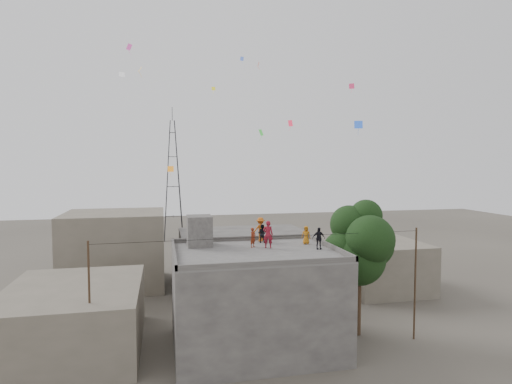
# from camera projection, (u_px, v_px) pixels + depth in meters

# --- Properties ---
(ground) EXTENTS (140.00, 140.00, 0.00)m
(ground) POSITION_uv_depth(u_px,v_px,m) (255.00, 347.00, 26.88)
(ground) COLOR #464139
(ground) RESTS_ON ground
(main_building) EXTENTS (10.00, 8.00, 6.10)m
(main_building) POSITION_uv_depth(u_px,v_px,m) (255.00, 300.00, 26.68)
(main_building) COLOR #43413F
(main_building) RESTS_ON ground
(parapet) EXTENTS (10.00, 8.00, 0.30)m
(parapet) POSITION_uv_depth(u_px,v_px,m) (255.00, 249.00, 26.47)
(parapet) COLOR #43413F
(parapet) RESTS_ON main_building
(stair_head_box) EXTENTS (1.60, 1.80, 2.00)m
(stair_head_box) POSITION_uv_depth(u_px,v_px,m) (199.00, 231.00, 28.27)
(stair_head_box) COLOR #43413F
(stair_head_box) RESTS_ON main_building
(neighbor_west) EXTENTS (8.00, 10.00, 4.00)m
(neighbor_west) POSITION_uv_depth(u_px,v_px,m) (74.00, 318.00, 26.35)
(neighbor_west) COLOR #635C4E
(neighbor_west) RESTS_ON ground
(neighbor_north) EXTENTS (12.00, 9.00, 5.00)m
(neighbor_north) POSITION_uv_depth(u_px,v_px,m) (244.00, 258.00, 40.79)
(neighbor_north) COLOR #43413F
(neighbor_north) RESTS_ON ground
(neighbor_northwest) EXTENTS (9.00, 8.00, 7.00)m
(neighbor_northwest) POSITION_uv_depth(u_px,v_px,m) (115.00, 249.00, 40.11)
(neighbor_northwest) COLOR #635C4E
(neighbor_northwest) RESTS_ON ground
(neighbor_east) EXTENTS (7.00, 8.00, 4.40)m
(neighbor_east) POSITION_uv_depth(u_px,v_px,m) (380.00, 265.00, 39.47)
(neighbor_east) COLOR #635C4E
(neighbor_east) RESTS_ON ground
(tree) EXTENTS (4.90, 4.60, 9.10)m
(tree) POSITION_uv_depth(u_px,v_px,m) (360.00, 245.00, 28.64)
(tree) COLOR black
(tree) RESTS_ON ground
(utility_line) EXTENTS (20.12, 0.62, 7.40)m
(utility_line) POSITION_uv_depth(u_px,v_px,m) (268.00, 293.00, 25.52)
(utility_line) COLOR black
(utility_line) RESTS_ON ground
(transmission_tower) EXTENTS (2.97, 2.97, 20.01)m
(transmission_tower) POSITION_uv_depth(u_px,v_px,m) (173.00, 180.00, 64.42)
(transmission_tower) COLOR black
(transmission_tower) RESTS_ON ground
(person_red_adult) EXTENTS (0.74, 0.60, 1.77)m
(person_red_adult) POSITION_uv_depth(u_px,v_px,m) (268.00, 234.00, 27.50)
(person_red_adult) COLOR maroon
(person_red_adult) RESTS_ON main_building
(person_orange_child) EXTENTS (0.72, 0.64, 1.23)m
(person_orange_child) POSITION_uv_depth(u_px,v_px,m) (306.00, 235.00, 28.88)
(person_orange_child) COLOR #B76B15
(person_orange_child) RESTS_ON main_building
(person_dark_child) EXTENTS (0.78, 0.73, 1.27)m
(person_dark_child) POSITION_uv_depth(u_px,v_px,m) (262.00, 234.00, 29.39)
(person_dark_child) COLOR black
(person_dark_child) RESTS_ON main_building
(person_dark_adult) EXTENTS (0.85, 0.43, 1.40)m
(person_dark_adult) POSITION_uv_depth(u_px,v_px,m) (319.00, 238.00, 27.14)
(person_dark_adult) COLOR black
(person_dark_adult) RESTS_ON main_building
(person_orange_adult) EXTENTS (1.13, 0.70, 1.68)m
(person_orange_adult) POSITION_uv_depth(u_px,v_px,m) (261.00, 229.00, 29.93)
(person_orange_adult) COLOR #BF5915
(person_orange_adult) RESTS_ON main_building
(person_red_child) EXTENTS (0.55, 0.53, 1.28)m
(person_red_child) POSITION_uv_depth(u_px,v_px,m) (253.00, 238.00, 27.77)
(person_red_child) COLOR maroon
(person_red_child) RESTS_ON main_building
(kites) EXTENTS (19.41, 14.86, 11.01)m
(kites) POSITION_uv_depth(u_px,v_px,m) (241.00, 98.00, 34.17)
(kites) COLOR orange
(kites) RESTS_ON ground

